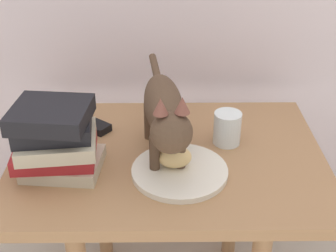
{
  "coord_description": "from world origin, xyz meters",
  "views": [
    {
      "loc": [
        -0.01,
        -0.99,
        1.18
      ],
      "look_at": [
        0.0,
        0.0,
        0.61
      ],
      "focal_mm": 50.91,
      "sensor_mm": 36.0,
      "label": 1
    }
  ],
  "objects": [
    {
      "name": "plate",
      "position": [
        0.03,
        -0.08,
        0.54
      ],
      "size": [
        0.22,
        0.22,
        0.01
      ],
      "primitive_type": "cylinder",
      "color": "silver",
      "rests_on": "side_table"
    },
    {
      "name": "bread_roll",
      "position": [
        0.01,
        -0.07,
        0.57
      ],
      "size": [
        0.08,
        0.06,
        0.05
      ],
      "primitive_type": "ellipsoid",
      "rotation": [
        0.0,
        0.0,
        3.09
      ],
      "color": "#E0BC7A",
      "rests_on": "plate"
    },
    {
      "name": "candle_jar",
      "position": [
        0.15,
        0.05,
        0.57
      ],
      "size": [
        0.07,
        0.07,
        0.08
      ],
      "color": "silver",
      "rests_on": "side_table"
    },
    {
      "name": "cat",
      "position": [
        -0.01,
        -0.02,
        0.67
      ],
      "size": [
        0.12,
        0.48,
        0.23
      ],
      "color": "#4C3828",
      "rests_on": "side_table"
    },
    {
      "name": "book_stack",
      "position": [
        -0.26,
        -0.07,
        0.62
      ],
      "size": [
        0.2,
        0.18,
        0.17
      ],
      "color": "#BCB299",
      "rests_on": "side_table"
    },
    {
      "name": "side_table",
      "position": [
        0.0,
        0.0,
        0.46
      ],
      "size": [
        0.77,
        0.55,
        0.53
      ],
      "color": "#9E724C",
      "rests_on": "ground"
    },
    {
      "name": "tv_remote",
      "position": [
        -0.22,
        0.14,
        0.54
      ],
      "size": [
        0.15,
        0.13,
        0.02
      ],
      "primitive_type": "cube",
      "rotation": [
        0.0,
        0.0,
        -0.67
      ],
      "color": "black",
      "rests_on": "side_table"
    }
  ]
}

